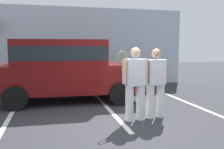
# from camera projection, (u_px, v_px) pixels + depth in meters

# --- Properties ---
(ground_plane) EXTENTS (40.00, 40.00, 0.00)m
(ground_plane) POSITION_uv_depth(u_px,v_px,m) (121.00, 124.00, 5.74)
(ground_plane) COLOR #2D2D33
(parking_stripe_0) EXTENTS (0.12, 4.40, 0.01)m
(parking_stripe_0) POSITION_uv_depth(u_px,v_px,m) (11.00, 115.00, 6.53)
(parking_stripe_0) COLOR silver
(parking_stripe_0) RESTS_ON ground_plane
(parking_stripe_1) EXTENTS (0.12, 4.40, 0.01)m
(parking_stripe_1) POSITION_uv_depth(u_px,v_px,m) (108.00, 108.00, 7.20)
(parking_stripe_1) COLOR silver
(parking_stripe_1) RESTS_ON ground_plane
(parking_stripe_2) EXTENTS (0.12, 4.40, 0.01)m
(parking_stripe_2) POSITION_uv_depth(u_px,v_px,m) (189.00, 103.00, 7.86)
(parking_stripe_2) COLOR silver
(parking_stripe_2) RESTS_ON ground_plane
(house_frontage) EXTENTS (9.49, 0.40, 3.59)m
(house_frontage) POSITION_uv_depth(u_px,v_px,m) (85.00, 50.00, 11.19)
(house_frontage) COLOR silver
(house_frontage) RESTS_ON ground_plane
(parked_suv) EXTENTS (4.68, 2.33, 2.05)m
(parked_suv) POSITION_uv_depth(u_px,v_px,m) (65.00, 67.00, 8.04)
(parked_suv) COLOR #590C0C
(parked_suv) RESTS_ON ground_plane
(tennis_player_man) EXTENTS (0.80, 0.30, 1.81)m
(tennis_player_man) POSITION_uv_depth(u_px,v_px,m) (135.00, 83.00, 5.95)
(tennis_player_man) COLOR white
(tennis_player_man) RESTS_ON ground_plane
(tennis_player_woman) EXTENTS (0.92, 0.31, 1.78)m
(tennis_player_woman) POSITION_uv_depth(u_px,v_px,m) (155.00, 82.00, 6.18)
(tennis_player_woman) COLOR white
(tennis_player_woman) RESTS_ON ground_plane
(potted_plant_by_porch) EXTENTS (0.63, 0.63, 0.83)m
(potted_plant_by_porch) POSITION_uv_depth(u_px,v_px,m) (129.00, 77.00, 11.03)
(potted_plant_by_porch) COLOR brown
(potted_plant_by_porch) RESTS_ON ground_plane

